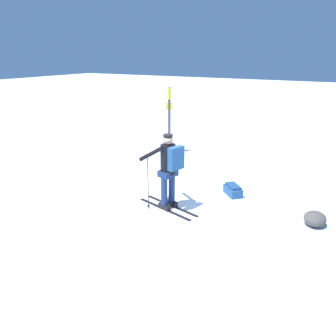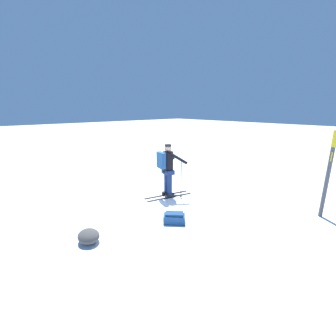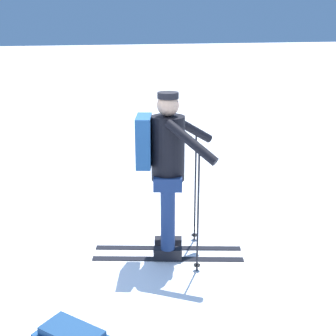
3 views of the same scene
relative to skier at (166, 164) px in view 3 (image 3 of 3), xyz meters
The scene contains 2 objects.
ground_plane 1.23m from the skier, 80.99° to the right, with size 80.00×80.00×0.00m, color white.
skier is the anchor object (origin of this frame).
Camera 3 is at (4.34, -0.37, 2.47)m, focal length 50.00 mm.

